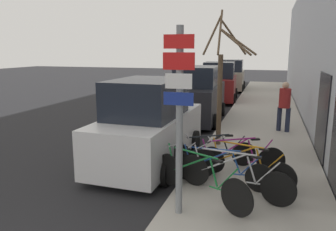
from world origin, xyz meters
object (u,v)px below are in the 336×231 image
(bicycle_0, at_px, (199,179))
(street_tree, at_px, (222,83))
(bicycle_3, at_px, (245,165))
(parked_car_1, at_px, (198,96))
(bicycle_2, at_px, (220,169))
(pedestrian_near, at_px, (285,103))
(bicycle_5, at_px, (212,153))
(parked_car_0, at_px, (149,126))
(parked_car_2, at_px, (219,83))
(signpost, at_px, (179,115))
(bicycle_1, at_px, (233,176))
(parked_car_3, at_px, (232,77))
(bicycle_4, at_px, (237,160))

(bicycle_0, relative_size, street_tree, 0.53)
(bicycle_0, bearing_deg, bicycle_3, -2.66)
(street_tree, bearing_deg, parked_car_1, 111.77)
(bicycle_2, bearing_deg, pedestrian_near, -7.19)
(parked_car_1, bearing_deg, bicycle_2, -75.88)
(bicycle_3, relative_size, bicycle_5, 1.04)
(bicycle_3, distance_m, parked_car_0, 2.84)
(parked_car_2, bearing_deg, pedestrian_near, -69.09)
(signpost, bearing_deg, bicycle_5, 86.03)
(bicycle_1, xyz_separation_m, parked_car_0, (-2.46, 1.71, 0.49))
(parked_car_3, height_order, pedestrian_near, parked_car_3)
(bicycle_2, height_order, parked_car_0, parked_car_0)
(bicycle_5, height_order, street_tree, street_tree)
(pedestrian_near, bearing_deg, signpost, -85.88)
(signpost, xyz_separation_m, pedestrian_near, (1.99, 7.02, -0.77))
(bicycle_0, height_order, parked_car_0, parked_car_0)
(street_tree, bearing_deg, bicycle_5, -86.81)
(parked_car_1, height_order, parked_car_2, parked_car_1)
(bicycle_0, bearing_deg, bicycle_4, 8.53)
(signpost, bearing_deg, parked_car_1, 100.05)
(street_tree, bearing_deg, bicycle_0, -87.48)
(pedestrian_near, bearing_deg, parked_car_3, 124.45)
(bicycle_3, height_order, bicycle_4, bicycle_4)
(parked_car_1, bearing_deg, bicycle_0, -79.52)
(bicycle_1, xyz_separation_m, bicycle_2, (-0.32, 0.40, -0.03))
(bicycle_3, bearing_deg, bicycle_2, 152.14)
(bicycle_3, xyz_separation_m, pedestrian_near, (0.96, 5.19, 0.66))
(bicycle_5, relative_size, parked_car_0, 0.46)
(bicycle_2, relative_size, street_tree, 0.56)
(bicycle_5, bearing_deg, pedestrian_near, -46.09)
(bicycle_1, height_order, street_tree, street_tree)
(bicycle_4, xyz_separation_m, parked_car_2, (-2.33, 12.48, 0.51))
(parked_car_3, bearing_deg, bicycle_1, -85.86)
(bicycle_2, relative_size, parked_car_0, 0.51)
(parked_car_1, relative_size, parked_car_3, 1.07)
(bicycle_4, height_order, parked_car_0, parked_car_0)
(bicycle_2, distance_m, pedestrian_near, 5.79)
(parked_car_2, bearing_deg, parked_car_1, -94.04)
(parked_car_0, bearing_deg, parked_car_1, 90.18)
(bicycle_3, relative_size, parked_car_1, 0.46)
(bicycle_1, bearing_deg, pedestrian_near, 5.30)
(bicycle_5, distance_m, parked_car_2, 12.13)
(parked_car_0, xyz_separation_m, parked_car_3, (0.20, 17.39, 0.01))
(bicycle_1, height_order, pedestrian_near, pedestrian_near)
(bicycle_5, bearing_deg, street_tree, -20.89)
(bicycle_2, relative_size, bicycle_3, 1.06)
(parked_car_2, bearing_deg, bicycle_0, -86.86)
(bicycle_3, bearing_deg, parked_car_3, 32.09)
(bicycle_3, bearing_deg, parked_car_2, 35.77)
(bicycle_2, xyz_separation_m, parked_car_1, (-2.04, 7.04, 0.57))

